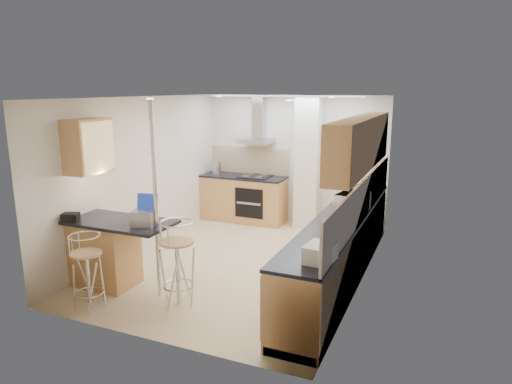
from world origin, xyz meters
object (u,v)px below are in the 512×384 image
at_px(bar_stool_end, 178,263).
at_px(bar_stool_near, 87,272).
at_px(bread_bin, 320,253).
at_px(microwave, 353,203).
at_px(laptop, 144,218).

bearing_deg(bar_stool_end, bar_stool_near, 152.14).
relative_size(bar_stool_near, bread_bin, 2.78).
xyz_separation_m(bar_stool_near, bar_stool_end, (0.92, 0.55, 0.06)).
bearing_deg(microwave, bread_bin, -167.19).
bearing_deg(bar_stool_end, bread_bin, -65.18).
bearing_deg(laptop, microwave, 24.03).
bearing_deg(bar_stool_end, laptop, 116.15).
relative_size(laptop, bar_stool_near, 0.30).
xyz_separation_m(laptop, bar_stool_end, (0.51, -0.05, -0.50)).
relative_size(microwave, laptop, 1.82).
bearing_deg(microwave, laptop, 137.67).
bearing_deg(laptop, bread_bin, -19.35).
bearing_deg(bread_bin, microwave, 96.34).
bearing_deg(bar_stool_end, microwave, -13.62).
bearing_deg(microwave, bar_stool_end, 145.57).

